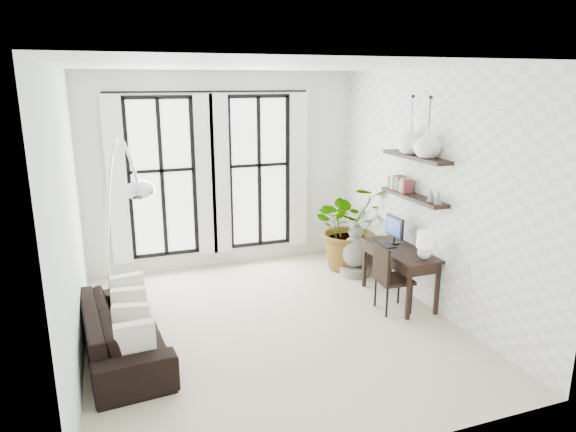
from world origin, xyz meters
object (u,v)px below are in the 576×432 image
buddha (355,254)px  arc_lamp (120,188)px  desk_chair (388,274)px  desk (402,253)px  plant (351,226)px  sofa (123,330)px

buddha → arc_lamp: bearing=-165.1°
arc_lamp → desk_chair: bearing=-7.0°
arc_lamp → buddha: arc_lamp is taller
arc_lamp → buddha: 3.94m
buddha → desk_chair: bearing=-98.3°
desk → buddha: bearing=96.5°
plant → desk_chair: bearing=-99.5°
sofa → buddha: 3.86m
desk → buddha: (-0.13, 1.13, -0.36)m
sofa → desk: 3.77m
desk → desk_chair: (-0.33, -0.21, -0.18)m
desk_chair → plant: bearing=84.8°
arc_lamp → buddha: (3.51, 0.94, -1.51)m
sofa → buddha: (3.62, 1.33, 0.05)m
sofa → arc_lamp: (0.10, 0.40, 1.56)m
desk → desk_chair: 0.43m
desk_chair → sofa: bearing=-175.9°
plant → arc_lamp: 3.98m
desk → desk_chair: size_ratio=1.38×
desk → buddha: desk is taller
desk_chair → buddha: bearing=86.0°
buddha → sofa: bearing=-159.8°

